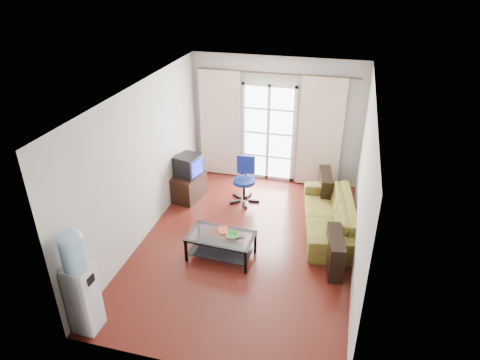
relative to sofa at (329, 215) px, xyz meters
The scene contains 20 objects.
floor 1.60m from the sofa, 148.71° to the right, with size 5.20×5.20×0.00m, color #5E1F16.
ceiling 2.86m from the sofa, 148.71° to the right, with size 5.20×5.20×0.00m, color white.
wall_back 2.46m from the sofa, 126.96° to the left, with size 3.60×0.02×2.70m, color beige.
wall_front 3.81m from the sofa, 111.45° to the right, with size 3.60×0.02×2.70m, color beige.
wall_left 3.41m from the sofa, 165.44° to the right, with size 0.02×5.20×2.70m, color beige.
wall_right 1.40m from the sofa, 60.71° to the right, with size 0.02×5.20×2.70m, color beige.
french_door 2.41m from the sofa, 130.81° to the left, with size 1.16×0.06×2.15m.
curtain_rod 2.99m from the sofa, 128.56° to the left, with size 0.04×0.04×3.30m, color #4C3F2D.
curtain_left 3.17m from the sofa, 146.79° to the left, with size 0.90×0.07×2.35m, color beige.
curtain_right 1.93m from the sofa, 103.27° to the left, with size 0.90×0.07×2.35m, color beige.
radiator 1.77m from the sofa, 107.85° to the left, with size 0.64×0.12×0.64m, color #949496.
sofa is the anchor object (origin of this frame).
coffee_table 2.08m from the sofa, 142.74° to the right, with size 1.11×0.67×0.44m.
bowl 1.94m from the sofa, 139.26° to the right, with size 0.23×0.23×0.05m, color #2D7C38.
book 2.09m from the sofa, 146.00° to the right, with size 0.24×0.27×0.02m, color #A43A14.
remote 1.85m from the sofa, 136.76° to the right, with size 0.15×0.04×0.02m, color black.
tv_stand 2.91m from the sofa, behind, with size 0.48×0.72×0.53m, color black.
crt_tv 2.94m from the sofa, behind, with size 0.55×0.56×0.43m.
task_chair 1.85m from the sofa, 160.01° to the left, with size 0.67×0.67×0.93m.
water_cooler 4.35m from the sofa, 132.90° to the right, with size 0.35×0.33×1.60m.
Camera 1 is at (1.43, -5.88, 4.49)m, focal length 32.00 mm.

